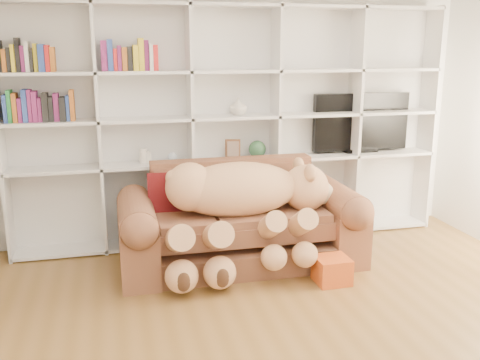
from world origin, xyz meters
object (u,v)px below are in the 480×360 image
object	(u,v)px
teddy_bear	(241,202)
tv	(361,123)
sofa	(240,226)
gift_box	(332,270)

from	to	relation	value
teddy_bear	tv	size ratio (longest dim) A/B	1.54
teddy_bear	tv	bearing A→B (deg)	24.17
sofa	teddy_bear	distance (m)	0.35
sofa	gift_box	bearing A→B (deg)	-43.99
teddy_bear	gift_box	world-z (taller)	teddy_bear
teddy_bear	tv	xyz separation A→B (m)	(1.55, 0.87, 0.53)
sofa	teddy_bear	bearing A→B (deg)	-100.50
sofa	gift_box	size ratio (longest dim) A/B	7.79
sofa	teddy_bear	world-z (taller)	teddy_bear
gift_box	tv	size ratio (longest dim) A/B	0.26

